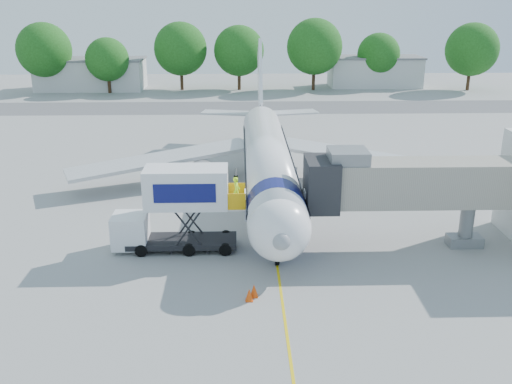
{
  "coord_description": "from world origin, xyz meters",
  "views": [
    {
      "loc": [
        -2.18,
        -40.96,
        15.67
      ],
      "look_at": [
        -1.17,
        -5.04,
        3.2
      ],
      "focal_mm": 40.0,
      "sensor_mm": 36.0,
      "label": 1
    }
  ],
  "objects_px": {
    "jet_bridge": "(401,184)",
    "catering_hiloader": "(177,209)",
    "aircraft": "(267,158)",
    "ground_tug": "(221,353)"
  },
  "relations": [
    {
      "from": "catering_hiloader",
      "to": "ground_tug",
      "type": "relative_size",
      "value": 2.26
    },
    {
      "from": "aircraft",
      "to": "jet_bridge",
      "type": "height_order",
      "value": "aircraft"
    },
    {
      "from": "aircraft",
      "to": "ground_tug",
      "type": "height_order",
      "value": "aircraft"
    },
    {
      "from": "aircraft",
      "to": "catering_hiloader",
      "type": "bearing_deg",
      "value": -119.39
    },
    {
      "from": "aircraft",
      "to": "catering_hiloader",
      "type": "distance_m",
      "value": 12.77
    },
    {
      "from": "jet_bridge",
      "to": "catering_hiloader",
      "type": "distance_m",
      "value": 14.35
    },
    {
      "from": "catering_hiloader",
      "to": "ground_tug",
      "type": "xyz_separation_m",
      "value": [
        3.13,
        -12.56,
        -2.02
      ]
    },
    {
      "from": "catering_hiloader",
      "to": "ground_tug",
      "type": "height_order",
      "value": "catering_hiloader"
    },
    {
      "from": "jet_bridge",
      "to": "catering_hiloader",
      "type": "bearing_deg",
      "value": -179.99
    },
    {
      "from": "jet_bridge",
      "to": "ground_tug",
      "type": "relative_size",
      "value": 3.7
    }
  ]
}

